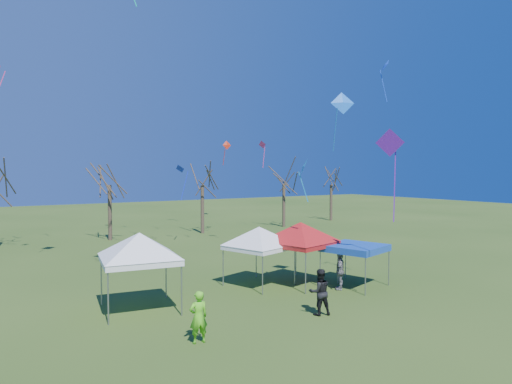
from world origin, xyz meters
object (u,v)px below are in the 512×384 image
Objects in this scene: tree_4 at (284,169)px; person_grey at (340,271)px; tent_white_mid at (259,231)px; tent_blue at (355,248)px; tree_5 at (331,172)px; person_green at (198,317)px; tent_white_west at (139,238)px; tent_red at (300,226)px; tree_2 at (109,165)px; person_dark at (320,292)px; tree_3 at (202,168)px.

person_grey is (-12.54, -21.97, -5.14)m from tree_4.
tent_blue is (3.96, -2.73, -0.85)m from tent_white_mid.
person_green is (-29.72, -26.64, -4.84)m from tree_5.
tent_white_west reaches higher than person_green.
tent_white_mid is 2.10× the size of person_green.
tree_5 is 1.85× the size of tent_red.
tree_2 reaches higher than tree_4.
tent_white_mid is at bearing -77.65° from person_dark.
tree_2 reaches higher than tree_5.
tree_2 is 8.41m from tree_3.
tree_4 is 1.88× the size of tent_white_west.
person_green is at bearing -116.04° from tree_3.
tree_4 reaches higher than tree_5.
tree_5 is (8.37, 2.06, -0.33)m from tree_4.
tent_red is at bearing -101.13° from person_dark.
tree_3 is at bearing -86.95° from person_dark.
tent_red is 2.98m from person_grey.
tree_2 is 25.79m from person_green.
tree_3 is (8.40, -0.33, -0.21)m from tree_2.
tree_5 reaches higher than person_dark.
tree_4 is 8.62m from tree_5.
tent_red is (4.27, -20.38, -3.33)m from tree_2.
tree_4 is at bearing -162.85° from person_grey.
person_dark is (1.78, -24.82, -5.36)m from tree_2.
tent_red is at bearing -101.64° from tree_3.
tent_white_mid reaches higher than person_grey.
tent_red reaches higher than person_grey.
tree_5 is at bearing -174.15° from person_grey.
tent_white_west reaches higher than tent_red.
tree_4 is at bearing 62.37° from tent_blue.
tree_2 is 2.03× the size of tent_red.
person_green is (-9.91, -2.73, -1.04)m from tent_blue.
tree_3 is at bearing 84.48° from tent_blue.
tent_blue is at bearing -74.22° from tree_2.
tent_white_west is at bearing 179.71° from tent_red.
person_dark is (5.90, -4.48, -2.09)m from tent_white_west.
person_green is (-12.03, -24.62, -5.19)m from tree_3.
tent_blue is at bearing -161.30° from person_green.
tent_red is 2.28× the size of person_green.
person_grey is (-3.21, -22.01, -5.16)m from tree_3.
tree_3 is 17.81m from tree_5.
tree_4 is 29.75m from tent_white_west.
tent_white_mid reaches higher than person_dark.
person_grey is at bearing -173.73° from tent_blue.
tree_3 is at bearing -2.27° from tree_2.
person_grey is (-20.90, -24.03, -4.81)m from tree_5.
tree_2 reaches higher than person_dark.
tree_4 reaches higher than tent_white_mid.
tent_white_mid is (-6.08, -19.16, -3.30)m from tree_3.
person_dark is at bearing -37.22° from tent_white_west.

